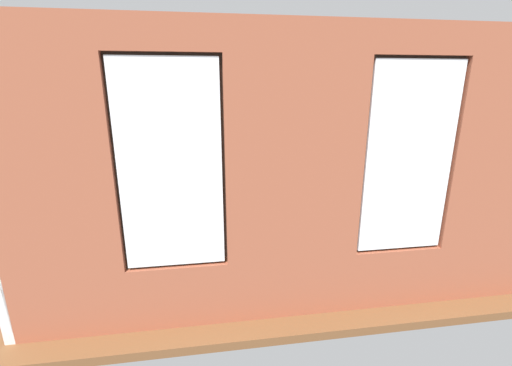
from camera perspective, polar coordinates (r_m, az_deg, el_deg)
name	(u,v)px	position (r m, az deg, el deg)	size (l,w,h in m)	color
ground_plane	(256,228)	(6.32, 0.08, -7.44)	(6.43, 5.77, 0.10)	brown
brick_wall_with_windows	(294,187)	(3.49, 6.38, -0.65)	(5.83, 0.30, 3.05)	#9E5138
white_wall_right	(73,149)	(5.95, -28.15, 5.00)	(0.10, 4.77, 3.05)	white
couch_by_window	(280,258)	(4.52, 4.04, -12.30)	(1.73, 0.87, 0.80)	black
couch_left	(371,202)	(6.87, 18.67, -2.95)	(0.89, 1.80, 0.80)	black
coffee_table	(244,208)	(6.09, -2.03, -4.12)	(1.46, 0.78, 0.42)	olive
cup_ceramic	(233,201)	(6.13, -3.84, -3.07)	(0.07, 0.07, 0.09)	#B23D38
candle_jar	(251,204)	(5.96, -0.86, -3.47)	(0.08, 0.08, 0.12)	#B7333D
table_plant_small	(244,199)	(6.04, -2.04, -2.76)	(0.12, 0.12, 0.19)	#47423D
remote_black	(219,208)	(5.93, -6.11, -4.16)	(0.05, 0.17, 0.02)	black
media_console	(112,215)	(6.63, -22.92, -4.96)	(1.00, 0.42, 0.48)	black
tv_flatscreen	(108,183)	(6.45, -23.49, 0.01)	(1.08, 0.20, 0.71)	black
papasan_chair	(252,177)	(7.78, -0.64, 0.95)	(1.08, 1.08, 0.69)	olive
potted_plant_near_tv	(131,212)	(5.50, -20.11, -4.52)	(0.78, 0.87, 1.23)	brown
potted_plant_by_left_couch	(327,182)	(7.88, 11.70, 0.14)	(0.25, 0.25, 0.53)	#47423D
potted_plant_between_couches	(375,234)	(4.90, 19.29, -7.96)	(0.44, 0.44, 0.84)	#47423D
potted_plant_foreground_right	(142,175)	(7.92, -18.48, 1.35)	(0.48, 0.48, 0.87)	#9E5638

